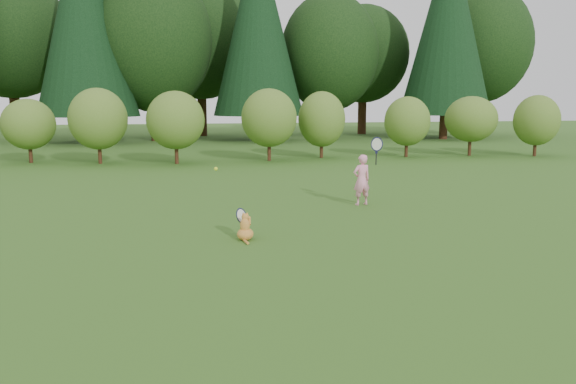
{
  "coord_description": "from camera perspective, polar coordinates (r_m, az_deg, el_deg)",
  "views": [
    {
      "loc": [
        -1.82,
        -9.17,
        2.36
      ],
      "look_at": [
        0.2,
        0.8,
        0.7
      ],
      "focal_mm": 35.0,
      "sensor_mm": 36.0,
      "label": 1
    }
  ],
  "objects": [
    {
      "name": "child",
      "position": [
        12.86,
        7.54,
        1.36
      ],
      "size": [
        0.67,
        0.43,
        1.73
      ],
      "rotation": [
        0.0,
        0.0,
        3.33
      ],
      "color": "pink",
      "rests_on": "ground"
    },
    {
      "name": "cat",
      "position": [
        9.65,
        -4.39,
        -3.42
      ],
      "size": [
        0.45,
        0.72,
        0.65
      ],
      "rotation": [
        0.0,
        0.0,
        -0.32
      ],
      "color": "#B77623",
      "rests_on": "ground"
    },
    {
      "name": "shrub_row",
      "position": [
        22.26,
        -6.8,
        6.74
      ],
      "size": [
        28.0,
        3.0,
        2.8
      ],
      "primitive_type": null,
      "color": "#547524",
      "rests_on": "ground"
    },
    {
      "name": "ground",
      "position": [
        9.64,
        -0.22,
        -4.9
      ],
      "size": [
        100.0,
        100.0,
        0.0
      ],
      "primitive_type": "plane",
      "color": "#315618",
      "rests_on": "ground"
    },
    {
      "name": "woodland_backdrop",
      "position": [
        32.63,
        -8.55,
        18.25
      ],
      "size": [
        48.0,
        10.0,
        15.0
      ],
      "primitive_type": null,
      "color": "black",
      "rests_on": "ground"
    },
    {
      "name": "tennis_ball",
      "position": [
        9.65,
        -7.34,
        2.36
      ],
      "size": [
        0.06,
        0.06,
        0.06
      ],
      "color": "#C7ED1B",
      "rests_on": "ground"
    }
  ]
}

